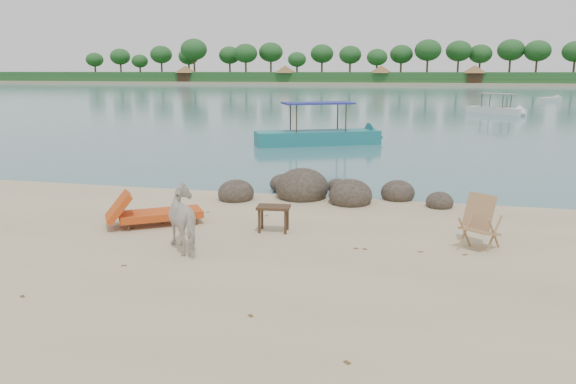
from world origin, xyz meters
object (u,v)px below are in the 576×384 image
side_table (274,220)px  lounge_chair (161,211)px  boulders (319,192)px  deck_chair (480,225)px  cow (188,220)px  boat_near (318,109)px

side_table → lounge_chair: bearing=174.7°
boulders → deck_chair: (3.87, -3.67, 0.31)m
cow → boat_near: size_ratio=0.21×
lounge_chair → cow: bearing=-82.6°
boulders → deck_chair: bearing=-43.5°
cow → boat_near: 16.98m
cow → lounge_chair: (-1.34, 1.54, -0.27)m
cow → deck_chair: cow is taller
boat_near → boulders: bearing=-105.3°
deck_chair → boat_near: (-6.11, 15.59, 1.13)m
boulders → deck_chair: size_ratio=6.03×
side_table → lounge_chair: size_ratio=0.31×
boulders → boat_near: boat_near is taller
deck_chair → side_table: bearing=-145.9°
cow → side_table: size_ratio=2.06×
boulders → lounge_chair: boulders is taller
side_table → lounge_chair: 2.66m
cow → lounge_chair: bearing=-91.0°
cow → deck_chair: bearing=151.7°
lounge_chair → deck_chair: deck_chair is taller
boulders → cow: 5.33m
cow → side_table: (1.32, 1.56, -0.33)m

